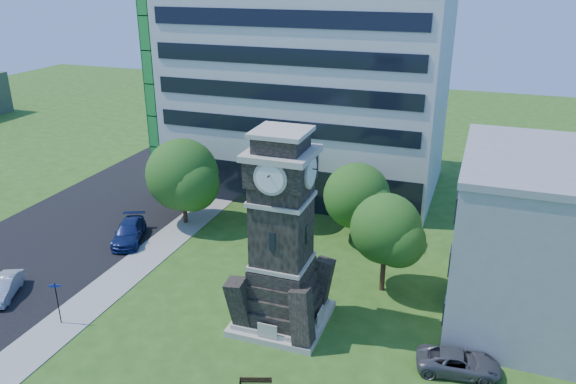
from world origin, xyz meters
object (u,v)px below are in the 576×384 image
at_px(car_street_north, 129,232).
at_px(car_street_mid, 4,288).
at_px(car_east_lot, 459,362).
at_px(clock_tower, 282,245).
at_px(street_sign, 57,299).

bearing_deg(car_street_north, car_street_mid, -130.19).
bearing_deg(car_east_lot, car_street_mid, 86.29).
height_order(clock_tower, street_sign, clock_tower).
height_order(clock_tower, car_street_mid, clock_tower).
relative_size(clock_tower, street_sign, 4.33).
bearing_deg(clock_tower, street_sign, -159.16).
bearing_deg(car_street_north, car_east_lot, -39.38).
distance_m(clock_tower, car_east_lot, 11.63).
xyz_separation_m(clock_tower, car_east_lot, (10.58, -1.24, -4.66)).
bearing_deg(street_sign, car_street_north, 79.78).
bearing_deg(car_street_north, street_sign, -99.80).
height_order(car_street_mid, car_street_north, car_street_north).
bearing_deg(car_east_lot, clock_tower, 74.99).
bearing_deg(car_street_mid, street_sign, -37.17).
height_order(clock_tower, car_street_north, clock_tower).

